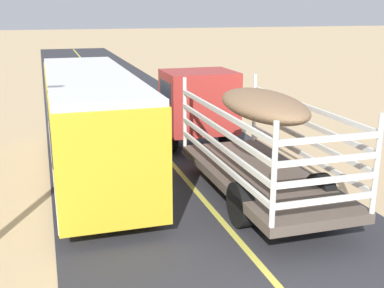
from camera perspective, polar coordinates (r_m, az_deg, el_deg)
name	(u,v)px	position (r m, az deg, el deg)	size (l,w,h in m)	color
livestock_truck	(219,114)	(15.87, 3.20, 3.52)	(2.53, 9.70, 3.02)	#B2332D
bus	(91,121)	(15.30, -11.67, 2.59)	(2.54, 10.00, 3.21)	gold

